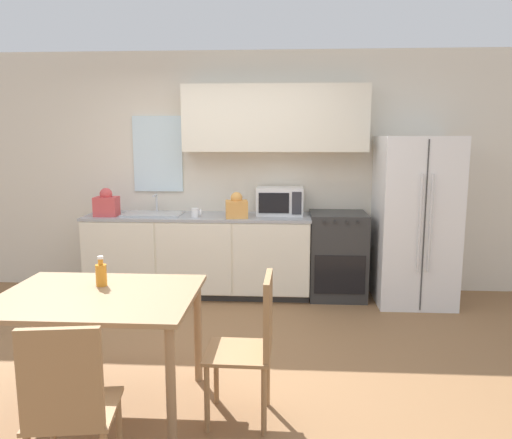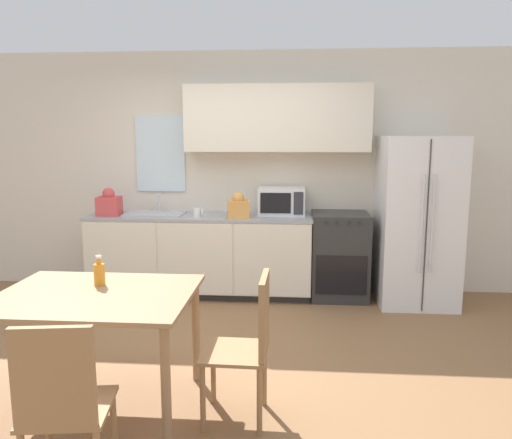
{
  "view_description": "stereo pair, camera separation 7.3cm",
  "coord_description": "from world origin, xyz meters",
  "px_view_note": "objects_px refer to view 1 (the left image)",
  "views": [
    {
      "loc": [
        0.71,
        -3.75,
        1.75
      ],
      "look_at": [
        0.45,
        0.48,
        1.05
      ],
      "focal_mm": 35.0,
      "sensor_mm": 36.0,
      "label": 1
    },
    {
      "loc": [
        0.79,
        -3.75,
        1.75
      ],
      "look_at": [
        0.45,
        0.48,
        1.05
      ],
      "focal_mm": 35.0,
      "sensor_mm": 36.0,
      "label": 2
    }
  ],
  "objects_px": {
    "oven_range": "(337,255)",
    "dining_table": "(98,309)",
    "dining_chair_near": "(68,402)",
    "drink_bottle": "(101,274)",
    "microwave": "(280,201)",
    "dining_chair_side": "(254,338)",
    "coffee_mug": "(196,213)",
    "refrigerator": "(414,220)"
  },
  "relations": [
    {
      "from": "dining_chair_side",
      "to": "microwave",
      "type": "bearing_deg",
      "value": -1.34
    },
    {
      "from": "refrigerator",
      "to": "dining_chair_near",
      "type": "xyz_separation_m",
      "value": [
        -2.36,
        -3.21,
        -0.35
      ]
    },
    {
      "from": "dining_table",
      "to": "dining_chair_near",
      "type": "xyz_separation_m",
      "value": [
        0.18,
        -0.86,
        -0.15
      ]
    },
    {
      "from": "microwave",
      "to": "dining_table",
      "type": "relative_size",
      "value": 0.41
    },
    {
      "from": "dining_chair_near",
      "to": "drink_bottle",
      "type": "relative_size",
      "value": 4.61
    },
    {
      "from": "oven_range",
      "to": "dining_chair_side",
      "type": "relative_size",
      "value": 1.01
    },
    {
      "from": "dining_chair_near",
      "to": "dining_chair_side",
      "type": "bearing_deg",
      "value": 36.18
    },
    {
      "from": "oven_range",
      "to": "dining_table",
      "type": "height_order",
      "value": "oven_range"
    },
    {
      "from": "refrigerator",
      "to": "dining_chair_near",
      "type": "distance_m",
      "value": 4.0
    },
    {
      "from": "dining_chair_near",
      "to": "drink_bottle",
      "type": "xyz_separation_m",
      "value": [
        -0.21,
        1.03,
        0.32
      ]
    },
    {
      "from": "coffee_mug",
      "to": "dining_chair_side",
      "type": "bearing_deg",
      "value": -71.64
    },
    {
      "from": "drink_bottle",
      "to": "dining_chair_near",
      "type": "bearing_deg",
      "value": -78.32
    },
    {
      "from": "oven_range",
      "to": "drink_bottle",
      "type": "xyz_separation_m",
      "value": [
        -1.79,
        -2.27,
        0.39
      ]
    },
    {
      "from": "microwave",
      "to": "dining_chair_side",
      "type": "height_order",
      "value": "microwave"
    },
    {
      "from": "dining_chair_near",
      "to": "drink_bottle",
      "type": "height_order",
      "value": "drink_bottle"
    },
    {
      "from": "dining_chair_near",
      "to": "dining_chair_side",
      "type": "relative_size",
      "value": 1.0
    },
    {
      "from": "coffee_mug",
      "to": "drink_bottle",
      "type": "distance_m",
      "value": 2.14
    },
    {
      "from": "microwave",
      "to": "dining_table",
      "type": "height_order",
      "value": "microwave"
    },
    {
      "from": "dining_chair_near",
      "to": "drink_bottle",
      "type": "bearing_deg",
      "value": 93.43
    },
    {
      "from": "coffee_mug",
      "to": "drink_bottle",
      "type": "height_order",
      "value": "coffee_mug"
    },
    {
      "from": "drink_bottle",
      "to": "oven_range",
      "type": "bearing_deg",
      "value": 51.77
    },
    {
      "from": "coffee_mug",
      "to": "dining_table",
      "type": "height_order",
      "value": "coffee_mug"
    },
    {
      "from": "oven_range",
      "to": "refrigerator",
      "type": "height_order",
      "value": "refrigerator"
    },
    {
      "from": "coffee_mug",
      "to": "dining_table",
      "type": "relative_size",
      "value": 0.09
    },
    {
      "from": "microwave",
      "to": "dining_table",
      "type": "xyz_separation_m",
      "value": [
        -1.11,
        -2.53,
        -0.37
      ]
    },
    {
      "from": "refrigerator",
      "to": "dining_table",
      "type": "bearing_deg",
      "value": -137.25
    },
    {
      "from": "drink_bottle",
      "to": "microwave",
      "type": "bearing_deg",
      "value": 64.05
    },
    {
      "from": "dining_table",
      "to": "drink_bottle",
      "type": "relative_size",
      "value": 6.11
    },
    {
      "from": "microwave",
      "to": "oven_range",
      "type": "bearing_deg",
      "value": -7.88
    },
    {
      "from": "refrigerator",
      "to": "microwave",
      "type": "relative_size",
      "value": 3.46
    },
    {
      "from": "dining_chair_side",
      "to": "dining_chair_near",
      "type": "bearing_deg",
      "value": 135.65
    },
    {
      "from": "oven_range",
      "to": "dining_chair_near",
      "type": "bearing_deg",
      "value": -115.48
    },
    {
      "from": "dining_chair_near",
      "to": "dining_table",
      "type": "bearing_deg",
      "value": 93.4
    },
    {
      "from": "dining_table",
      "to": "dining_chair_near",
      "type": "height_order",
      "value": "dining_chair_near"
    },
    {
      "from": "dining_table",
      "to": "dining_chair_side",
      "type": "distance_m",
      "value": 1.01
    },
    {
      "from": "oven_range",
      "to": "microwave",
      "type": "relative_size",
      "value": 1.84
    },
    {
      "from": "coffee_mug",
      "to": "dining_chair_near",
      "type": "xyz_separation_m",
      "value": [
        -0.04,
        -3.16,
        -0.42
      ]
    },
    {
      "from": "refrigerator",
      "to": "microwave",
      "type": "distance_m",
      "value": 1.45
    },
    {
      "from": "coffee_mug",
      "to": "dining_chair_near",
      "type": "distance_m",
      "value": 3.18
    },
    {
      "from": "dining_chair_near",
      "to": "drink_bottle",
      "type": "distance_m",
      "value": 1.1
    },
    {
      "from": "coffee_mug",
      "to": "dining_chair_near",
      "type": "relative_size",
      "value": 0.12
    },
    {
      "from": "coffee_mug",
      "to": "oven_range",
      "type": "bearing_deg",
      "value": 5.36
    }
  ]
}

